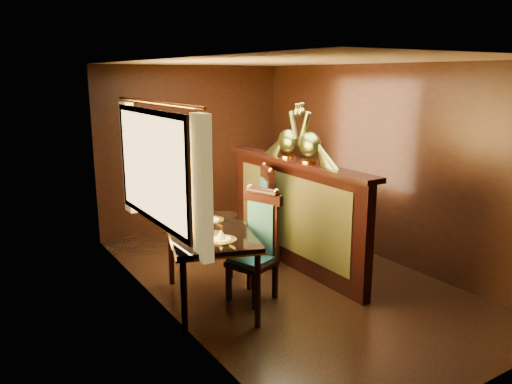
% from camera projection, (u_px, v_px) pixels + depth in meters
% --- Properties ---
extents(ground, '(5.00, 5.00, 0.00)m').
position_uv_depth(ground, '(286.00, 279.00, 5.91)').
color(ground, black).
rests_on(ground, ground).
extents(room_shell, '(3.04, 5.04, 2.52)m').
position_uv_depth(room_shell, '(281.00, 147.00, 5.51)').
color(room_shell, black).
rests_on(room_shell, ground).
extents(partition, '(0.26, 2.70, 1.36)m').
position_uv_depth(partition, '(294.00, 211.00, 6.16)').
color(partition, black).
rests_on(partition, ground).
extents(dining_table, '(1.20, 1.56, 1.01)m').
position_uv_depth(dining_table, '(209.00, 237.00, 5.12)').
color(dining_table, black).
rests_on(dining_table, ground).
extents(chair_left, '(0.56, 0.58, 1.22)m').
position_uv_depth(chair_left, '(259.00, 241.00, 5.33)').
color(chair_left, black).
rests_on(chair_left, ground).
extents(chair_right, '(0.60, 0.62, 1.28)m').
position_uv_depth(chair_right, '(261.00, 214.00, 6.22)').
color(chair_right, black).
rests_on(chair_right, ground).
extents(peacock_left, '(0.22, 0.58, 0.69)m').
position_uv_depth(peacock_left, '(310.00, 134.00, 5.70)').
color(peacock_left, '#1C543E').
rests_on(peacock_left, partition).
extents(peacock_right, '(0.21, 0.57, 0.67)m').
position_uv_depth(peacock_right, '(289.00, 131.00, 6.05)').
color(peacock_right, '#1C543E').
rests_on(peacock_right, partition).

